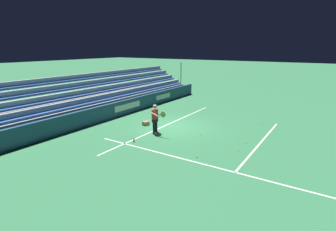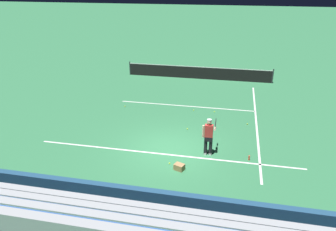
{
  "view_description": "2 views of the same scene",
  "coord_description": "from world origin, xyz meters",
  "px_view_note": "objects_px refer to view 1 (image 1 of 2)",
  "views": [
    {
      "loc": [
        13.76,
        8.49,
        4.97
      ],
      "look_at": [
        0.11,
        -0.35,
        0.68
      ],
      "focal_mm": 28.0,
      "sensor_mm": 36.0,
      "label": 1
    },
    {
      "loc": [
        2.76,
        -12.96,
        7.37
      ],
      "look_at": [
        -0.11,
        0.59,
        1.43
      ],
      "focal_mm": 35.0,
      "sensor_mm": 36.0,
      "label": 2
    }
  ],
  "objects_px": {
    "tennis_ball_far_right": "(261,123)",
    "tennis_ball_far_left": "(239,150)",
    "tennis_ball_midcourt": "(197,157)",
    "tennis_ball_on_baseline": "(155,124)",
    "ball_box_cardboard": "(146,123)",
    "water_bottle": "(134,140)",
    "tennis_player": "(155,119)",
    "tennis_ball_by_box": "(246,143)",
    "tennis_ball_stray_back": "(201,134)"
  },
  "relations": [
    {
      "from": "tennis_ball_on_baseline",
      "to": "ball_box_cardboard",
      "type": "bearing_deg",
      "value": -36.05
    },
    {
      "from": "tennis_ball_on_baseline",
      "to": "tennis_ball_midcourt",
      "type": "relative_size",
      "value": 1.0
    },
    {
      "from": "tennis_player",
      "to": "tennis_ball_far_left",
      "type": "bearing_deg",
      "value": 91.17
    },
    {
      "from": "tennis_ball_by_box",
      "to": "tennis_ball_midcourt",
      "type": "distance_m",
      "value": 3.37
    },
    {
      "from": "tennis_ball_far_left",
      "to": "water_bottle",
      "type": "bearing_deg",
      "value": -69.71
    },
    {
      "from": "tennis_ball_far_left",
      "to": "water_bottle",
      "type": "distance_m",
      "value": 5.46
    },
    {
      "from": "tennis_player",
      "to": "tennis_ball_far_left",
      "type": "xyz_separation_m",
      "value": [
        -0.1,
        4.98,
        -0.86
      ]
    },
    {
      "from": "ball_box_cardboard",
      "to": "tennis_ball_on_baseline",
      "type": "height_order",
      "value": "ball_box_cardboard"
    },
    {
      "from": "tennis_ball_far_left",
      "to": "tennis_ball_midcourt",
      "type": "bearing_deg",
      "value": -36.33
    },
    {
      "from": "tennis_ball_far_right",
      "to": "tennis_ball_midcourt",
      "type": "height_order",
      "value": "same"
    },
    {
      "from": "tennis_ball_by_box",
      "to": "tennis_ball_midcourt",
      "type": "height_order",
      "value": "same"
    },
    {
      "from": "tennis_ball_stray_back",
      "to": "tennis_ball_far_left",
      "type": "relative_size",
      "value": 1.0
    },
    {
      "from": "tennis_ball_on_baseline",
      "to": "tennis_ball_midcourt",
      "type": "bearing_deg",
      "value": 55.53
    },
    {
      "from": "tennis_ball_stray_back",
      "to": "water_bottle",
      "type": "relative_size",
      "value": 0.3
    },
    {
      "from": "tennis_ball_far_right",
      "to": "tennis_ball_on_baseline",
      "type": "relative_size",
      "value": 1.0
    },
    {
      "from": "tennis_player",
      "to": "tennis_ball_far_right",
      "type": "relative_size",
      "value": 25.98
    },
    {
      "from": "tennis_player",
      "to": "tennis_ball_far_left",
      "type": "distance_m",
      "value": 5.05
    },
    {
      "from": "tennis_ball_midcourt",
      "to": "water_bottle",
      "type": "bearing_deg",
      "value": -89.56
    },
    {
      "from": "tennis_ball_by_box",
      "to": "tennis_player",
      "type": "bearing_deg",
      "value": -75.08
    },
    {
      "from": "tennis_ball_on_baseline",
      "to": "tennis_ball_far_left",
      "type": "xyz_separation_m",
      "value": [
        1.41,
        6.14,
        0.0
      ]
    },
    {
      "from": "tennis_ball_stray_back",
      "to": "tennis_ball_far_left",
      "type": "bearing_deg",
      "value": 65.78
    },
    {
      "from": "water_bottle",
      "to": "tennis_ball_far_right",
      "type": "bearing_deg",
      "value": 146.35
    },
    {
      "from": "ball_box_cardboard",
      "to": "tennis_ball_far_right",
      "type": "bearing_deg",
      "value": 125.72
    },
    {
      "from": "tennis_ball_stray_back",
      "to": "tennis_ball_far_right",
      "type": "bearing_deg",
      "value": 150.64
    },
    {
      "from": "tennis_ball_on_baseline",
      "to": "water_bottle",
      "type": "bearing_deg",
      "value": 17.15
    },
    {
      "from": "tennis_player",
      "to": "tennis_ball_far_right",
      "type": "xyz_separation_m",
      "value": [
        -5.51,
        4.72,
        -0.86
      ]
    },
    {
      "from": "tennis_ball_stray_back",
      "to": "ball_box_cardboard",
      "type": "bearing_deg",
      "value": -86.16
    },
    {
      "from": "tennis_ball_far_left",
      "to": "tennis_ball_stray_back",
      "type": "bearing_deg",
      "value": -114.22
    },
    {
      "from": "tennis_ball_stray_back",
      "to": "tennis_player",
      "type": "bearing_deg",
      "value": -61.24
    },
    {
      "from": "tennis_ball_far_right",
      "to": "tennis_ball_stray_back",
      "type": "height_order",
      "value": "same"
    },
    {
      "from": "tennis_ball_far_right",
      "to": "tennis_ball_midcourt",
      "type": "bearing_deg",
      "value": -8.68
    },
    {
      "from": "tennis_ball_far_right",
      "to": "tennis_ball_by_box",
      "type": "bearing_deg",
      "value": 3.29
    },
    {
      "from": "water_bottle",
      "to": "tennis_ball_midcourt",
      "type": "bearing_deg",
      "value": 90.44
    },
    {
      "from": "tennis_player",
      "to": "tennis_ball_stray_back",
      "type": "bearing_deg",
      "value": 118.76
    },
    {
      "from": "tennis_ball_far_right",
      "to": "tennis_ball_far_left",
      "type": "bearing_deg",
      "value": 2.75
    },
    {
      "from": "tennis_ball_midcourt",
      "to": "tennis_ball_far_right",
      "type": "bearing_deg",
      "value": 171.32
    },
    {
      "from": "ball_box_cardboard",
      "to": "tennis_ball_far_right",
      "type": "height_order",
      "value": "ball_box_cardboard"
    },
    {
      "from": "tennis_ball_far_left",
      "to": "water_bottle",
      "type": "xyz_separation_m",
      "value": [
        1.89,
        -5.12,
        0.08
      ]
    },
    {
      "from": "ball_box_cardboard",
      "to": "water_bottle",
      "type": "bearing_deg",
      "value": 25.93
    },
    {
      "from": "tennis_ball_far_right",
      "to": "water_bottle",
      "type": "height_order",
      "value": "water_bottle"
    },
    {
      "from": "tennis_ball_on_baseline",
      "to": "tennis_ball_far_left",
      "type": "bearing_deg",
      "value": 77.06
    },
    {
      "from": "tennis_ball_far_left",
      "to": "water_bottle",
      "type": "height_order",
      "value": "water_bottle"
    },
    {
      "from": "tennis_ball_midcourt",
      "to": "tennis_ball_far_left",
      "type": "height_order",
      "value": "same"
    },
    {
      "from": "ball_box_cardboard",
      "to": "tennis_ball_on_baseline",
      "type": "relative_size",
      "value": 6.06
    },
    {
      "from": "tennis_ball_by_box",
      "to": "water_bottle",
      "type": "height_order",
      "value": "water_bottle"
    },
    {
      "from": "tennis_ball_far_right",
      "to": "tennis_ball_far_left",
      "type": "xyz_separation_m",
      "value": [
        5.41,
        0.26,
        0.0
      ]
    },
    {
      "from": "tennis_player",
      "to": "tennis_ball_far_right",
      "type": "bearing_deg",
      "value": 139.41
    },
    {
      "from": "tennis_ball_far_left",
      "to": "tennis_player",
      "type": "bearing_deg",
      "value": -88.83
    },
    {
      "from": "ball_box_cardboard",
      "to": "tennis_ball_midcourt",
      "type": "bearing_deg",
      "value": 61.41
    },
    {
      "from": "tennis_ball_far_left",
      "to": "water_bottle",
      "type": "relative_size",
      "value": 0.3
    }
  ]
}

